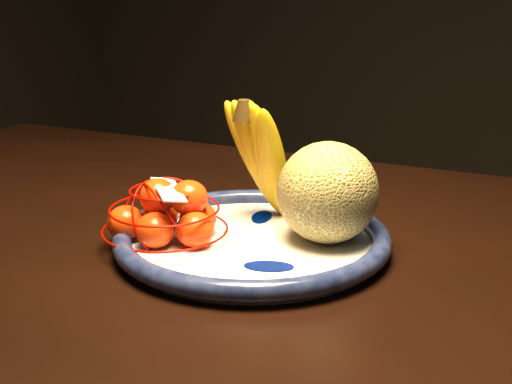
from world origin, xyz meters
The scene contains 6 objects.
dining_table centered at (0.04, 0.04, 0.69)m, with size 1.60×1.00×0.78m.
fruit_bowl centered at (0.05, 0.04, 0.79)m, with size 0.33×0.33×0.03m.
cantaloupe centered at (0.13, 0.08, 0.85)m, with size 0.12×0.12×0.12m, color olive.
banana_bunch centered at (0.03, 0.11, 0.88)m, with size 0.11×0.11×0.17m.
mandarin_bag centered at (-0.04, -0.01, 0.82)m, with size 0.16×0.16×0.10m.
price_tag centered at (-0.03, -0.01, 0.86)m, with size 0.07×0.03×0.00m, color white.
Camera 1 is at (0.43, -0.66, 1.10)m, focal length 50.00 mm.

